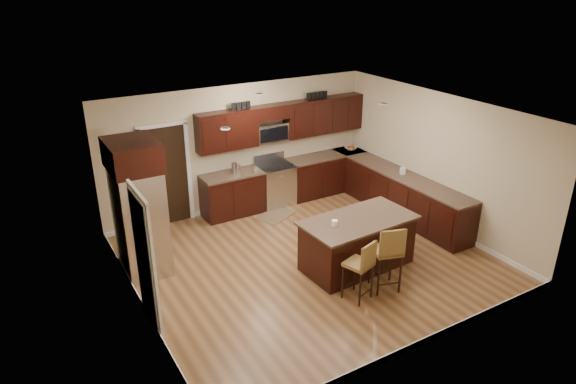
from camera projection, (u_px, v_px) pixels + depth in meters
floor at (309, 260)px, 9.28m from camera, size 6.00×6.00×0.00m
ceiling at (311, 114)px, 8.21m from camera, size 6.00×6.00×0.00m
wall_back at (240, 148)px, 10.92m from camera, size 6.00×0.00×6.00m
wall_left at (134, 233)px, 7.34m from camera, size 0.00×5.50×5.50m
wall_right at (437, 161)px, 10.15m from camera, size 0.00×5.50×5.50m
base_cabinets at (347, 189)px, 11.13m from camera, size 4.02×3.96×0.92m
upper_cabinets at (286, 120)px, 11.08m from camera, size 4.00×0.33×0.80m
range at (275, 184)px, 11.35m from camera, size 0.76×0.64×1.11m
microwave at (271, 132)px, 11.02m from camera, size 0.76×0.31×0.40m
doorway at (166, 176)px, 10.26m from camera, size 0.85×0.03×2.06m
pantry_door at (144, 262)px, 7.24m from camera, size 0.03×0.80×2.04m
letter_decor at (280, 100)px, 10.84m from camera, size 2.20×0.03×0.15m
island at (357, 244)px, 8.92m from camera, size 2.02×1.13×0.92m
stool_left at (362, 264)px, 7.91m from camera, size 0.48×0.48×1.03m
stool_mid at (388, 251)px, 8.12m from camera, size 0.54×0.54×1.16m
refrigerator at (139, 207)px, 8.51m from camera, size 0.79×1.00×2.35m
floor_mat at (276, 215)px, 10.97m from camera, size 0.98×0.85×0.01m
fruit_bowl at (351, 148)px, 12.13m from camera, size 0.36×0.36×0.07m
soap_bottle at (403, 169)px, 10.62m from camera, size 0.12×0.12×0.21m
canister_tall at (234, 168)px, 10.67m from camera, size 0.12×0.12×0.23m
canister_short at (238, 169)px, 10.72m from camera, size 0.11×0.11×0.18m
island_jar at (335, 223)px, 8.48m from camera, size 0.10×0.10×0.10m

